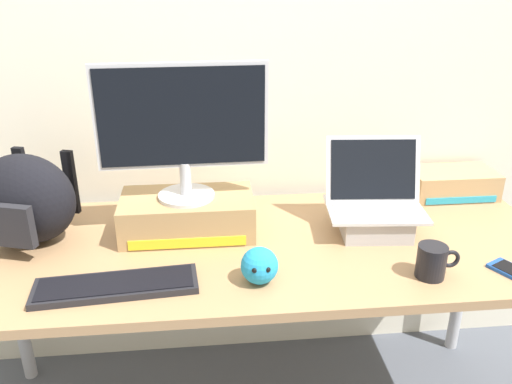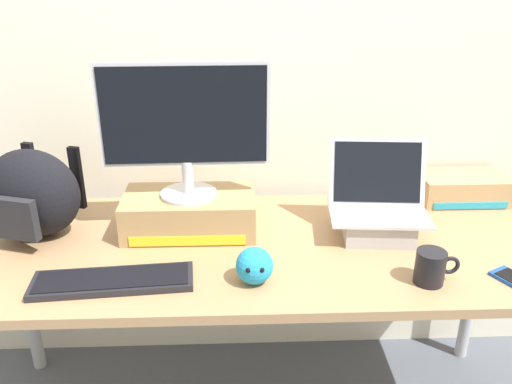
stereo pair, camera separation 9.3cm
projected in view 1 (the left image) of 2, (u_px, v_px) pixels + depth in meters
back_wall at (243, 46)px, 1.91m from camera, size 7.00×0.10×2.60m
desk at (256, 262)px, 1.73m from camera, size 1.94×0.75×0.75m
toner_box_yellow at (188, 215)px, 1.75m from camera, size 0.43×0.24×0.13m
desktop_monitor at (182, 126)px, 1.62m from camera, size 0.53×0.18×0.43m
open_laptop at (374, 213)px, 1.76m from camera, size 0.33×0.25×0.30m
external_keyboard at (116, 286)px, 1.46m from camera, size 0.45×0.17×0.02m
messenger_backpack at (26, 200)px, 1.66m from camera, size 0.37×0.32×0.29m
coffee_mug at (432, 261)px, 1.50m from camera, size 0.13×0.08×0.10m
plush_toy at (259, 266)px, 1.47m from camera, size 0.11×0.11×0.11m
toner_box_cyan at (452, 183)px, 2.03m from camera, size 0.32×0.18×0.10m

